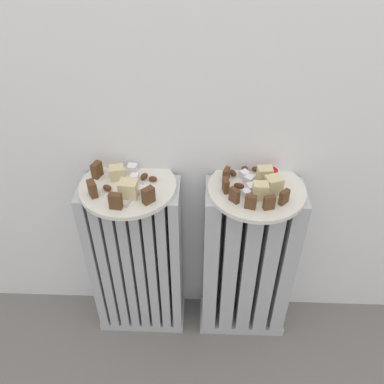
{
  "coord_description": "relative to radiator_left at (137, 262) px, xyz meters",
  "views": [
    {
      "loc": [
        0.03,
        -0.58,
        1.28
      ],
      "look_at": [
        0.0,
        0.28,
        0.58
      ],
      "focal_mm": 38.45,
      "sensor_mm": 36.0,
      "label": 1
    }
  ],
  "objects": [
    {
      "name": "radiator_left",
      "position": [
        0.0,
        0.0,
        0.0
      ],
      "size": [
        0.29,
        0.13,
        0.58
      ],
      "color": "#B2B2B7",
      "rests_on": "ground_plane"
    },
    {
      "name": "radiator_right",
      "position": [
        0.34,
        0.0,
        -0.0
      ],
      "size": [
        0.29,
        0.13,
        0.58
      ],
      "color": "#B2B2B7",
      "rests_on": "ground_plane"
    },
    {
      "name": "plate_left",
      "position": [
        0.0,
        0.0,
        0.3
      ],
      "size": [
        0.26,
        0.26,
        0.01
      ],
      "primitive_type": "cylinder",
      "color": "silver",
      "rests_on": "radiator_left"
    },
    {
      "name": "plate_right",
      "position": [
        0.34,
        0.0,
        0.3
      ],
      "size": [
        0.26,
        0.26,
        0.01
      ],
      "primitive_type": "cylinder",
      "color": "silver",
      "rests_on": "radiator_right"
    },
    {
      "name": "dark_cake_slice_left_0",
      "position": [
        -0.09,
        0.03,
        0.33
      ],
      "size": [
        0.03,
        0.04,
        0.04
      ],
      "primitive_type": "cube",
      "rotation": [
        0.0,
        0.0,
        -1.95
      ],
      "color": "#56351E",
      "rests_on": "plate_left"
    },
    {
      "name": "dark_cake_slice_left_1",
      "position": [
        -0.08,
        -0.05,
        0.33
      ],
      "size": [
        0.03,
        0.04,
        0.04
      ],
      "primitive_type": "cube",
      "rotation": [
        0.0,
        0.0,
        -1.04
      ],
      "color": "#56351E",
      "rests_on": "plate_left"
    },
    {
      "name": "dark_cake_slice_left_2",
      "position": [
        -0.01,
        -0.09,
        0.33
      ],
      "size": [
        0.03,
        0.02,
        0.04
      ],
      "primitive_type": "cube",
      "rotation": [
        0.0,
        0.0,
        -0.14
      ],
      "color": "#56351E",
      "rests_on": "plate_left"
    },
    {
      "name": "dark_cake_slice_left_3",
      "position": [
        0.07,
        -0.07,
        0.33
      ],
      "size": [
        0.04,
        0.03,
        0.04
      ],
      "primitive_type": "cube",
      "rotation": [
        0.0,
        0.0,
        0.76
      ],
      "color": "#56351E",
      "rests_on": "plate_left"
    },
    {
      "name": "marble_cake_slice_left_0",
      "position": [
        -0.03,
        0.03,
        0.33
      ],
      "size": [
        0.05,
        0.04,
        0.04
      ],
      "primitive_type": "cube",
      "rotation": [
        0.0,
        0.0,
        0.24
      ],
      "color": "beige",
      "rests_on": "plate_left"
    },
    {
      "name": "marble_cake_slice_left_1",
      "position": [
        0.01,
        -0.05,
        0.33
      ],
      "size": [
        0.05,
        0.04,
        0.05
      ],
      "primitive_type": "cube",
      "rotation": [
        0.0,
        0.0,
        -0.09
      ],
      "color": "beige",
      "rests_on": "plate_left"
    },
    {
      "name": "turkish_delight_left_0",
      "position": [
        0.0,
        -0.0,
        0.32
      ],
      "size": [
        0.02,
        0.02,
        0.02
      ],
      "primitive_type": "cube",
      "rotation": [
        0.0,
        0.0,
        0.48
      ],
      "color": "white",
      "rests_on": "plate_left"
    },
    {
      "name": "turkish_delight_left_1",
      "position": [
        0.02,
        0.02,
        0.32
      ],
      "size": [
        0.02,
        0.02,
        0.02
      ],
      "primitive_type": "cube",
      "rotation": [
        0.0,
        0.0,
        1.57
      ],
      "color": "white",
      "rests_on": "plate_left"
    },
    {
      "name": "turkish_delight_left_2",
      "position": [
        0.0,
        0.06,
        0.32
      ],
      "size": [
        0.03,
        0.03,
        0.02
      ],
      "primitive_type": "cube",
      "rotation": [
        0.0,
        0.0,
        1.5
      ],
      "color": "white",
      "rests_on": "plate_left"
    },
    {
      "name": "turkish_delight_left_3",
      "position": [
        0.05,
        -0.04,
        0.32
      ],
      "size": [
        0.03,
        0.03,
        0.02
      ],
      "primitive_type": "cube",
      "rotation": [
        0.0,
        0.0,
        1.3
      ],
      "color": "white",
      "rests_on": "plate_left"
    },
    {
      "name": "medjool_date_left_0",
      "position": [
        0.04,
        0.03,
        0.32
      ],
      "size": [
        0.03,
        0.03,
        0.02
      ],
      "primitive_type": "ellipsoid",
      "rotation": [
        0.0,
        0.0,
        1.05
      ],
      "color": "#4C2814",
      "rests_on": "plate_left"
    },
    {
      "name": "medjool_date_left_1",
      "position": [
        -0.05,
        -0.03,
        0.32
      ],
      "size": [
        0.03,
        0.03,
        0.02
      ],
      "primitive_type": "ellipsoid",
      "rotation": [
        0.0,
        0.0,
        2.68
      ],
      "color": "#4C2814",
      "rests_on": "plate_left"
    },
    {
      "name": "medjool_date_left_2",
      "position": [
        0.07,
        0.02,
        0.32
      ],
      "size": [
        0.02,
        0.02,
        0.01
      ],
      "primitive_type": "ellipsoid",
      "rotation": [
        0.0,
        0.0,
        3.05
      ],
      "color": "#4C2814",
      "rests_on": "plate_left"
    },
    {
      "name": "dark_cake_slice_right_0",
      "position": [
        0.26,
        0.03,
        0.33
      ],
      "size": [
        0.02,
        0.03,
        0.04
      ],
      "primitive_type": "cube",
      "rotation": [
        0.0,
        0.0,
        -1.9
      ],
      "color": "#56351E",
      "rests_on": "plate_right"
    },
    {
      "name": "dark_cake_slice_right_1",
      "position": [
        0.26,
        -0.02,
        0.33
      ],
      "size": [
        0.02,
        0.03,
        0.04
      ],
      "primitive_type": "cube",
      "rotation": [
        0.0,
        0.0,
        -1.36
      ],
      "color": "#56351E",
      "rests_on": "plate_right"
    },
    {
      "name": "dark_cake_slice_right_2",
      "position": [
        0.28,
        -0.06,
        0.33
      ],
      "size": [
        0.03,
        0.03,
        0.04
      ],
      "primitive_type": "cube",
      "rotation": [
        0.0,
        0.0,
        -0.82
      ],
      "color": "#56351E",
      "rests_on": "plate_right"
    },
    {
      "name": "dark_cake_slice_right_3",
      "position": [
        0.32,
        -0.08,
        0.33
      ],
      "size": [
        0.03,
        0.02,
        0.04
      ],
      "primitive_type": "cube",
      "rotation": [
        0.0,
        0.0,
        -0.29
      ],
      "color": "#56351E",
      "rests_on": "plate_right"
    },
    {
      "name": "dark_cake_slice_right_4",
      "position": [
        0.37,
        -0.08,
        0.33
      ],
      "size": [
        0.03,
        0.02,
        0.04
      ],
      "primitive_type": "cube",
      "rotation": [
        0.0,
        0.0,
        0.25
      ],
      "color": "#56351E",
      "rests_on": "plate_right"
    },
    {
      "name": "dark_cake_slice_right_5",
      "position": [
        0.41,
        -0.06,
        0.33
      ],
      "size": [
        0.03,
        0.03,
        0.04
      ],
      "primitive_type": "cube",
      "rotation": [
        0.0,
        0.0,
        0.79
      ],
      "color": "#56351E",
      "rests_on": "plate_right"
    },
    {
      "name": "marble_cake_slice_right_0",
      "position": [
        0.35,
        -0.04,
        0.33
      ],
      "size": [
        0.04,
        0.03,
        0.05
      ],
      "primitive_type": "cube",
      "rotation": [
        0.0,
        0.0,
        -0.02
      ],
      "color": "beige",
      "rests_on": "plate_right"
    },
    {
      "name": "marble_cake_slice_right_1",
      "position": [
        0.36,
        0.02,
        0.33
      ],
      "size": [
        0.04,
        0.03,
        0.05
      ],
      "primitive_type": "cube",
      "rotation": [
        0.0,
        0.0,
        0.08
      ],
      "color": "beige",
      "rests_on": "plate_right"
    },
    {
      "name": "marble_cake_slice_right_2",
      "position": [
        0.38,
        -0.02,
        0.33
      ],
      "size": [
        0.05,
        0.05,
        0.05
      ],
      "primitive_type": "cube",
      "rotation": [
        0.0,
        0.0,
        0.34
      ],
      "color": "beige",
      "rests_on": "plate_right"
    },
    {
      "name": "turkish_delight_right_0",
      "position": [
        0.31,
        0.04,
        0.32
      ],
      "size": [
        0.03,
        0.03,
        0.02
      ],
      "primitive_type": "cube",
      "rotation": [
        0.0,
        0.0,
        0.66
      ],
      "color": "white",
      "rests_on": "plate_right"
    },
    {
      "name": "turkish_delight_right_1",
      "position": [
        0.32,
        0.02,
        0.32
      ],
      "size": [
        0.03,
        0.03,
        0.02
      ],
      "primitive_type": "cube",
      "rotation": [
        0.0,
        0.0,
        0.94
      ],
      "color": "white",
      "rests_on": "plate_right"
    },
    {
      "name": "turkish_delight_right_2",
      "position": [
        0.33,
        -0.02,
        0.32
      ],
      "size": [
        0.03,
        0.03,
        0.02
      ],
      "primitive_type": "cube",
      "rotation": [
        0.0,
        0.0,
        0.3
      ],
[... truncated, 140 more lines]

